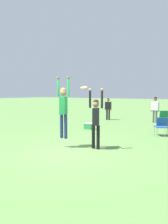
{
  "coord_description": "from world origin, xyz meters",
  "views": [
    {
      "loc": [
        4.49,
        -5.94,
        2.03
      ],
      "look_at": [
        0.06,
        0.82,
        1.3
      ],
      "focal_mm": 35.0,
      "sensor_mm": 36.0,
      "label": 1
    }
  ],
  "objects_px": {
    "cooler_box": "(89,126)",
    "person_jumping": "(63,105)",
    "frisbee": "(84,87)",
    "camping_chair_1": "(163,117)",
    "person_spectator_near": "(108,107)",
    "person_defending": "(96,117)",
    "person_spectator_far": "(155,107)",
    "camping_chair_0": "(162,125)"
  },
  "relations": [
    {
      "from": "person_jumping",
      "to": "cooler_box",
      "type": "height_order",
      "value": "person_jumping"
    },
    {
      "from": "person_spectator_near",
      "to": "cooler_box",
      "type": "relative_size",
      "value": 3.33
    },
    {
      "from": "frisbee",
      "to": "camping_chair_0",
      "type": "xyz_separation_m",
      "value": [
        1.74,
        4.02,
        -1.7
      ]
    },
    {
      "from": "person_jumping",
      "to": "cooler_box",
      "type": "distance_m",
      "value": 4.37
    },
    {
      "from": "person_jumping",
      "to": "person_spectator_far",
      "type": "height_order",
      "value": "person_jumping"
    },
    {
      "from": "frisbee",
      "to": "camping_chair_0",
      "type": "height_order",
      "value": "frisbee"
    },
    {
      "from": "frisbee",
      "to": "person_spectator_far",
      "type": "height_order",
      "value": "frisbee"
    },
    {
      "from": "frisbee",
      "to": "person_defending",
      "type": "bearing_deg",
      "value": 28.76
    },
    {
      "from": "frisbee",
      "to": "cooler_box",
      "type": "bearing_deg",
      "value": 119.3
    },
    {
      "from": "person_jumping",
      "to": "person_defending",
      "type": "distance_m",
      "value": 1.26
    },
    {
      "from": "person_defending",
      "to": "cooler_box",
      "type": "height_order",
      "value": "person_defending"
    },
    {
      "from": "cooler_box",
      "to": "person_jumping",
      "type": "bearing_deg",
      "value": -71.2
    },
    {
      "from": "person_spectator_far",
      "to": "person_defending",
      "type": "bearing_deg",
      "value": -86.19
    },
    {
      "from": "camping_chair_0",
      "to": "camping_chair_1",
      "type": "xyz_separation_m",
      "value": [
        -0.67,
        3.13,
        0.03
      ]
    },
    {
      "from": "person_spectator_near",
      "to": "person_spectator_far",
      "type": "distance_m",
      "value": 3.33
    },
    {
      "from": "person_jumping",
      "to": "cooler_box",
      "type": "xyz_separation_m",
      "value": [
        -1.34,
        3.93,
        -1.38
      ]
    },
    {
      "from": "person_defending",
      "to": "frisbee",
      "type": "distance_m",
      "value": 1.13
    },
    {
      "from": "person_jumping",
      "to": "camping_chair_1",
      "type": "bearing_deg",
      "value": -36.77
    },
    {
      "from": "person_jumping",
      "to": "camping_chair_0",
      "type": "height_order",
      "value": "person_jumping"
    },
    {
      "from": "person_spectator_near",
      "to": "person_spectator_far",
      "type": "height_order",
      "value": "person_spectator_far"
    },
    {
      "from": "camping_chair_1",
      "to": "person_spectator_near",
      "type": "height_order",
      "value": "person_spectator_near"
    },
    {
      "from": "person_defending",
      "to": "person_jumping",
      "type": "bearing_deg",
      "value": -90.0
    },
    {
      "from": "camping_chair_1",
      "to": "person_spectator_near",
      "type": "xyz_separation_m",
      "value": [
        -4.1,
        0.7,
        0.42
      ]
    },
    {
      "from": "cooler_box",
      "to": "camping_chair_0",
      "type": "bearing_deg",
      "value": 5.29
    },
    {
      "from": "person_jumping",
      "to": "frisbee",
      "type": "distance_m",
      "value": 1.01
    },
    {
      "from": "frisbee",
      "to": "camping_chair_1",
      "type": "height_order",
      "value": "frisbee"
    },
    {
      "from": "person_jumping",
      "to": "frisbee",
      "type": "relative_size",
      "value": 9.92
    },
    {
      "from": "person_jumping",
      "to": "frisbee",
      "type": "xyz_separation_m",
      "value": [
        0.72,
        0.26,
        0.65
      ]
    },
    {
      "from": "person_defending",
      "to": "frisbee",
      "type": "bearing_deg",
      "value": -84.41
    },
    {
      "from": "person_jumping",
      "to": "cooler_box",
      "type": "relative_size",
      "value": 4.69
    },
    {
      "from": "camping_chair_0",
      "to": "camping_chair_1",
      "type": "bearing_deg",
      "value": -112.16
    },
    {
      "from": "camping_chair_1",
      "to": "person_spectator_far",
      "type": "height_order",
      "value": "person_spectator_far"
    },
    {
      "from": "camping_chair_1",
      "to": "frisbee",
      "type": "bearing_deg",
      "value": 44.66
    },
    {
      "from": "camping_chair_0",
      "to": "person_spectator_near",
      "type": "height_order",
      "value": "person_spectator_near"
    },
    {
      "from": "person_spectator_near",
      "to": "person_jumping",
      "type": "bearing_deg",
      "value": -94.04
    },
    {
      "from": "frisbee",
      "to": "person_spectator_far",
      "type": "xyz_separation_m",
      "value": [
        0.27,
        8.25,
        -1.17
      ]
    },
    {
      "from": "person_spectator_near",
      "to": "frisbee",
      "type": "bearing_deg",
      "value": -88.83
    },
    {
      "from": "person_defending",
      "to": "camping_chair_1",
      "type": "distance_m",
      "value": 7.01
    },
    {
      "from": "frisbee",
      "to": "person_spectator_near",
      "type": "distance_m",
      "value": 8.51
    },
    {
      "from": "person_jumping",
      "to": "camping_chair_0",
      "type": "relative_size",
      "value": 2.66
    },
    {
      "from": "camping_chair_0",
      "to": "cooler_box",
      "type": "height_order",
      "value": "camping_chair_0"
    },
    {
      "from": "frisbee",
      "to": "camping_chair_1",
      "type": "relative_size",
      "value": 0.25
    }
  ]
}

